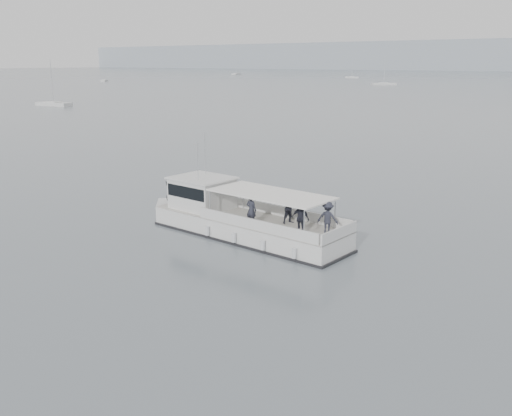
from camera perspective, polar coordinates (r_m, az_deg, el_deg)
The scene contains 2 objects.
ground at distance 24.02m, azimuth 1.90°, elevation -6.50°, with size 1400.00×1400.00×0.00m, color slate.
tour_boat at distance 29.18m, azimuth -2.37°, elevation -0.96°, with size 12.27×3.44×5.12m.
Camera 1 is at (13.26, -18.09, 8.59)m, focal length 40.00 mm.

